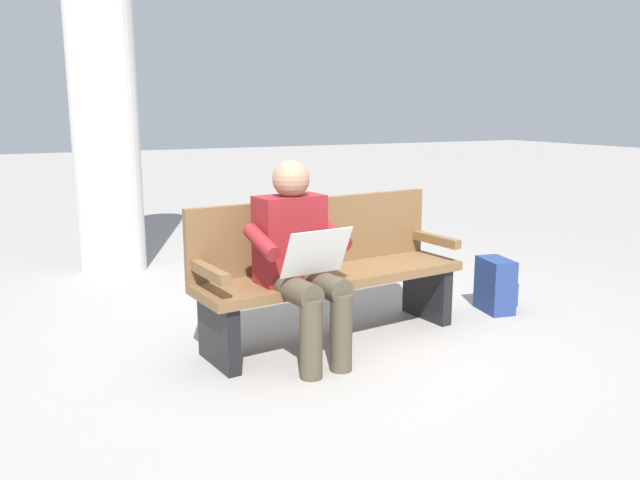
{
  "coord_description": "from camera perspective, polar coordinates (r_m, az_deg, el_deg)",
  "views": [
    {
      "loc": [
        1.86,
        3.54,
        1.47
      ],
      "look_at": [
        0.17,
        0.15,
        0.7
      ],
      "focal_mm": 36.36,
      "sensor_mm": 36.0,
      "label": 1
    }
  ],
  "objects": [
    {
      "name": "person_seated",
      "position": [
        3.77,
        -1.81,
        -1.41
      ],
      "size": [
        0.6,
        0.6,
        1.18
      ],
      "rotation": [
        0.0,
        0.0,
        0.11
      ],
      "color": "maroon",
      "rests_on": "ground"
    },
    {
      "name": "ground_plane",
      "position": [
        4.26,
        1.15,
        -8.69
      ],
      "size": [
        40.0,
        40.0,
        0.0
      ],
      "primitive_type": "plane",
      "color": "gray"
    },
    {
      "name": "backpack",
      "position": [
        4.94,
        15.22,
        -3.89
      ],
      "size": [
        0.26,
        0.33,
        0.4
      ],
      "rotation": [
        0.0,
        0.0,
        1.39
      ],
      "color": "navy",
      "rests_on": "ground"
    },
    {
      "name": "bench_near",
      "position": [
        4.18,
        0.64,
        -2.5
      ],
      "size": [
        1.84,
        0.67,
        0.9
      ],
      "rotation": [
        0.0,
        0.0,
        0.11
      ],
      "color": "brown",
      "rests_on": "ground"
    },
    {
      "name": "support_pillar",
      "position": [
        6.15,
        -18.78,
        15.41
      ],
      "size": [
        0.59,
        0.59,
        3.91
      ],
      "primitive_type": "cylinder",
      "color": "silver",
      "rests_on": "ground"
    }
  ]
}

